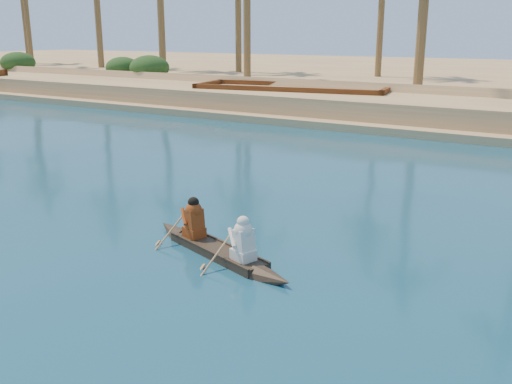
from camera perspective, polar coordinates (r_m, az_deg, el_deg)
The scene contains 4 objects.
sandy_embankment at distance 51.44m, azimuth 15.58°, elevation 10.75°, with size 150.00×51.00×1.50m.
shrub_cluster at distance 36.93m, azimuth 8.67°, elevation 10.46°, with size 100.00×6.00×2.40m, color #173312, non-canonical shape.
canoe at distance 11.83m, azimuth -3.87°, elevation -5.22°, with size 4.35×1.94×1.21m.
barge_mid at distance 33.46m, azimuth 3.63°, elevation 9.12°, with size 11.50×5.56×1.84m.
Camera 1 is at (14.48, -2.32, 4.45)m, focal length 40.00 mm.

